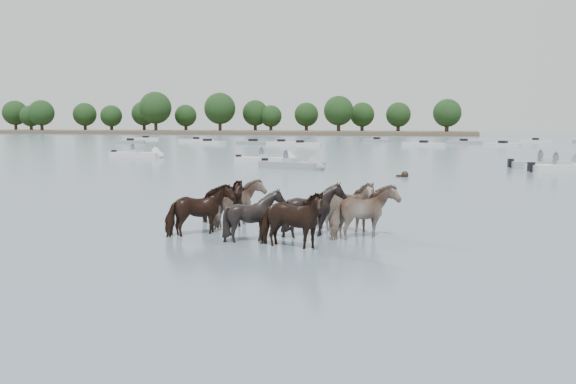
# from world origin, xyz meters

# --- Properties ---
(ground) EXTENTS (400.00, 400.00, 0.00)m
(ground) POSITION_xyz_m (0.00, 0.00, 0.00)
(ground) COLOR slate
(ground) RESTS_ON ground
(shoreline) EXTENTS (160.00, 30.00, 1.00)m
(shoreline) POSITION_xyz_m (-70.00, 150.00, 0.50)
(shoreline) COLOR #4C4233
(shoreline) RESTS_ON ground
(pony_herd) EXTENTS (6.54, 4.02, 1.64)m
(pony_herd) POSITION_xyz_m (2.02, 0.14, 0.66)
(pony_herd) COLOR black
(pony_herd) RESTS_ON ground
(swimming_pony) EXTENTS (0.72, 0.44, 0.44)m
(swimming_pony) POSITION_xyz_m (3.54, 19.79, 0.10)
(swimming_pony) COLOR black
(swimming_pony) RESTS_ON ground
(motorboat_a) EXTENTS (5.33, 1.75, 1.92)m
(motorboat_a) POSITION_xyz_m (-7.24, 28.86, 0.23)
(motorboat_a) COLOR silver
(motorboat_a) RESTS_ON ground
(motorboat_b) EXTENTS (5.27, 3.09, 1.92)m
(motorboat_b) POSITION_xyz_m (-3.89, 23.98, 0.23)
(motorboat_b) COLOR gray
(motorboat_b) RESTS_ON ground
(motorboat_c) EXTENTS (5.60, 2.77, 1.92)m
(motorboat_c) POSITION_xyz_m (13.13, 29.87, 0.23)
(motorboat_c) COLOR gray
(motorboat_c) RESTS_ON ground
(motorboat_d) EXTENTS (5.07, 3.69, 1.92)m
(motorboat_d) POSITION_xyz_m (13.61, 26.86, 0.23)
(motorboat_d) COLOR silver
(motorboat_d) RESTS_ON ground
(motorboat_f) EXTENTS (5.45, 1.69, 1.92)m
(motorboat_f) POSITION_xyz_m (-21.35, 33.46, 0.23)
(motorboat_f) COLOR silver
(motorboat_f) RESTS_ON ground
(distant_flotilla) EXTENTS (105.21, 27.44, 0.93)m
(distant_flotilla) POSITION_xyz_m (0.13, 76.07, 0.26)
(distant_flotilla) COLOR silver
(distant_flotilla) RESTS_ON ground
(treeline) EXTENTS (147.36, 23.13, 12.59)m
(treeline) POSITION_xyz_m (-72.39, 151.28, 6.34)
(treeline) COLOR #382619
(treeline) RESTS_ON ground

